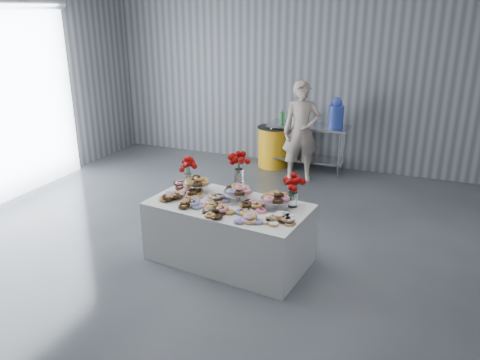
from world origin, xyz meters
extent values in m
plane|color=#3D4045|center=(0.00, 0.00, 0.00)|extent=(9.00, 9.00, 0.00)
cube|color=gray|center=(0.00, 4.50, 2.00)|extent=(8.00, 0.04, 4.00)
cube|color=white|center=(-3.94, 1.00, 1.50)|extent=(0.05, 3.00, 3.00)
cube|color=white|center=(0.19, 0.36, 0.38)|extent=(2.00, 1.22, 0.75)
cube|color=silver|center=(0.21, 4.10, 0.88)|extent=(1.50, 0.60, 0.04)
cube|color=silver|center=(0.21, 4.10, 0.25)|extent=(1.40, 0.55, 0.03)
cylinder|color=silver|center=(-0.44, 3.85, 0.43)|extent=(0.04, 0.04, 0.86)
cylinder|color=silver|center=(0.86, 3.85, 0.43)|extent=(0.04, 0.04, 0.86)
cylinder|color=silver|center=(-0.44, 4.35, 0.43)|extent=(0.04, 0.04, 0.86)
cylinder|color=silver|center=(0.86, 4.35, 0.43)|extent=(0.04, 0.04, 0.86)
cylinder|color=silver|center=(-0.34, 0.57, 0.81)|extent=(0.06, 0.06, 0.12)
cylinder|color=silver|center=(-0.34, 0.57, 0.88)|extent=(0.36, 0.36, 0.01)
cylinder|color=silver|center=(0.25, 0.50, 0.81)|extent=(0.06, 0.06, 0.12)
cylinder|color=silver|center=(0.25, 0.50, 0.88)|extent=(0.36, 0.36, 0.01)
cylinder|color=silver|center=(0.75, 0.44, 0.81)|extent=(0.06, 0.06, 0.12)
cylinder|color=silver|center=(0.75, 0.44, 0.88)|extent=(0.36, 0.36, 0.01)
cylinder|color=white|center=(-0.53, 0.70, 0.84)|extent=(0.11, 0.11, 0.18)
cylinder|color=#1E5919|center=(-0.53, 0.70, 0.97)|extent=(0.04, 0.04, 0.18)
cylinder|color=white|center=(0.92, 0.58, 0.84)|extent=(0.11, 0.11, 0.18)
cylinder|color=#1E5919|center=(0.92, 0.58, 0.97)|extent=(0.04, 0.04, 0.18)
cylinder|color=silver|center=(0.18, 0.71, 0.82)|extent=(0.14, 0.14, 0.15)
cylinder|color=white|center=(0.18, 0.71, 0.99)|extent=(0.11, 0.11, 0.18)
cylinder|color=#1E5919|center=(0.18, 0.71, 1.12)|extent=(0.04, 0.04, 0.18)
cylinder|color=#4463E7|center=(0.71, 4.10, 1.10)|extent=(0.28, 0.28, 0.40)
sphere|color=#4463E7|center=(0.71, 4.10, 1.36)|extent=(0.20, 0.20, 0.20)
imported|color=#CC8C93|center=(0.21, 3.56, 0.90)|extent=(0.76, 0.63, 1.79)
cylinder|color=#FAAA15|center=(-0.48, 4.10, 0.39)|extent=(0.58, 0.58, 0.78)
cylinder|color=black|center=(-0.48, 4.10, 0.79)|extent=(0.63, 0.63, 0.02)
camera|label=1|loc=(2.25, -4.36, 2.93)|focal=35.00mm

